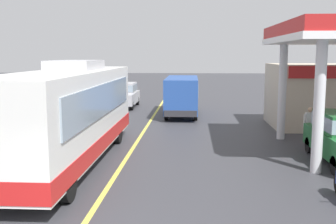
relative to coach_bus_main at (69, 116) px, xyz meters
The scene contains 6 objects.
ground 12.31m from the coach_bus_main, 80.87° to the left, with size 120.00×120.00×0.00m, color #38383D.
lane_divider_stripe 7.49m from the coach_bus_main, 74.63° to the left, with size 0.16×50.00×0.01m, color #D8CC4C.
coach_bus_main is the anchor object (origin of this frame).
minibus_opposing_lane 12.38m from the coach_bus_main, 72.44° to the left, with size 2.04×6.13×2.44m.
pedestrian_near_pump 10.14m from the coach_bus_main, 20.02° to the left, with size 0.55×0.22×1.66m.
car_trailing_behind_bus 15.54m from the coach_bus_main, 92.29° to the left, with size 1.70×4.20×1.82m.
Camera 1 is at (2.48, -5.96, 3.89)m, focal length 42.77 mm.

